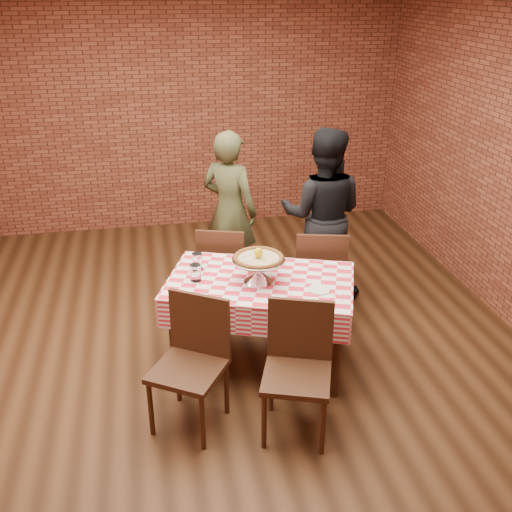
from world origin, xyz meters
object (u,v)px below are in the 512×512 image
at_px(table, 260,323).
at_px(condiment_caddy, 273,257).
at_px(pizza_stand, 258,270).
at_px(chair_near_right, 297,375).
at_px(diner_olive, 230,211).
at_px(chair_far_left, 224,269).
at_px(chair_far_right, 320,274).
at_px(diner_black, 322,215).
at_px(pizza, 259,258).
at_px(water_glass_left, 196,273).
at_px(water_glass_right, 197,261).
at_px(chair_near_left, 188,368).

distance_m(table, condiment_caddy, 0.53).
xyz_separation_m(table, pizza_stand, (-0.02, -0.01, 0.47)).
bearing_deg(chair_near_right, diner_olive, 111.90).
height_order(chair_far_left, chair_far_right, chair_far_right).
distance_m(chair_near_right, chair_far_left, 1.71).
relative_size(diner_olive, diner_black, 0.96).
distance_m(condiment_caddy, diner_black, 1.04).
distance_m(pizza, chair_far_left, 1.01).
bearing_deg(diner_olive, chair_far_right, 167.16).
bearing_deg(chair_far_right, pizza, 55.75).
height_order(table, pizza, pizza).
bearing_deg(chair_far_left, diner_olive, -86.44).
relative_size(water_glass_left, diner_olive, 0.08).
height_order(table, water_glass_right, water_glass_right).
bearing_deg(chair_near_right, condiment_caddy, 105.44).
bearing_deg(condiment_caddy, chair_far_left, 140.66).
bearing_deg(chair_near_left, chair_far_right, 75.53).
relative_size(chair_near_left, chair_near_right, 1.00).
relative_size(chair_far_left, diner_black, 0.54).
xyz_separation_m(table, diner_olive, (-0.02, 1.42, 0.42)).
bearing_deg(pizza_stand, diner_black, 52.42).
bearing_deg(chair_far_right, chair_near_right, 82.19).
bearing_deg(chair_far_right, table, 55.83).
relative_size(pizza_stand, diner_olive, 0.26).
bearing_deg(chair_far_right, chair_far_left, -4.33).
xyz_separation_m(pizza, chair_near_right, (0.10, -0.82, -0.48)).
xyz_separation_m(pizza, water_glass_left, (-0.47, 0.10, -0.12)).
height_order(chair_near_left, chair_far_left, chair_near_left).
xyz_separation_m(condiment_caddy, chair_far_left, (-0.32, 0.61, -0.37)).
distance_m(table, diner_olive, 1.48).
distance_m(pizza, water_glass_left, 0.49).
bearing_deg(pizza_stand, pizza, 0.00).
height_order(pizza_stand, diner_olive, diner_olive).
height_order(pizza_stand, chair_far_right, pizza_stand).
height_order(table, chair_near_left, chair_near_left).
height_order(water_glass_right, diner_olive, diner_olive).
distance_m(chair_near_right, chair_far_right, 1.53).
bearing_deg(chair_near_left, table, 77.34).
xyz_separation_m(pizza, diner_black, (0.82, 1.07, -0.12)).
height_order(pizza, chair_near_left, pizza).
bearing_deg(water_glass_left, water_glass_right, 80.64).
bearing_deg(diner_black, chair_far_left, 32.58).
relative_size(water_glass_left, chair_near_right, 0.14).
distance_m(water_glass_right, condiment_caddy, 0.61).
distance_m(table, diner_black, 1.40).
bearing_deg(diner_black, chair_near_right, 90.23).
distance_m(pizza_stand, water_glass_left, 0.48).
relative_size(chair_near_left, diner_black, 0.56).
distance_m(chair_near_left, diner_black, 2.23).
height_order(pizza_stand, chair_far_left, pizza_stand).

